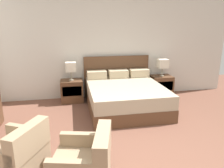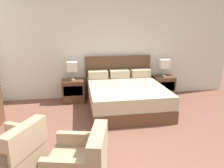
{
  "view_description": "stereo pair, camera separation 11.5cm",
  "coord_description": "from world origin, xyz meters",
  "px_view_note": "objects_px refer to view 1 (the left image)",
  "views": [
    {
      "loc": [
        -0.96,
        -2.4,
        1.96
      ],
      "look_at": [
        -0.15,
        1.82,
        0.75
      ],
      "focal_mm": 35.0,
      "sensor_mm": 36.0,
      "label": 1
    },
    {
      "loc": [
        -0.85,
        -2.42,
        1.96
      ],
      "look_at": [
        -0.15,
        1.82,
        0.75
      ],
      "focal_mm": 35.0,
      "sensor_mm": 36.0,
      "label": 2
    }
  ],
  "objects_px": {
    "bed": "(125,95)",
    "armchair_companion": "(84,167)",
    "nightstand_right": "(161,86)",
    "nightstand_left": "(72,91)",
    "table_lamp_left": "(71,67)",
    "table_lamp_right": "(163,64)",
    "armchair_by_window": "(16,158)"
  },
  "relations": [
    {
      "from": "table_lamp_left",
      "to": "nightstand_left",
      "type": "bearing_deg",
      "value": -90.0
    },
    {
      "from": "nightstand_left",
      "to": "table_lamp_left",
      "type": "xyz_separation_m",
      "value": [
        0.0,
        0.0,
        0.62
      ]
    },
    {
      "from": "armchair_by_window",
      "to": "armchair_companion",
      "type": "distance_m",
      "value": 0.92
    },
    {
      "from": "bed",
      "to": "table_lamp_right",
      "type": "xyz_separation_m",
      "value": [
        1.21,
        0.69,
        0.59
      ]
    },
    {
      "from": "table_lamp_left",
      "to": "armchair_by_window",
      "type": "xyz_separation_m",
      "value": [
        -0.75,
        -2.79,
        -0.62
      ]
    },
    {
      "from": "nightstand_left",
      "to": "nightstand_right",
      "type": "xyz_separation_m",
      "value": [
        2.43,
        0.0,
        0.0
      ]
    },
    {
      "from": "nightstand_left",
      "to": "table_lamp_right",
      "type": "bearing_deg",
      "value": 0.03
    },
    {
      "from": "bed",
      "to": "armchair_companion",
      "type": "bearing_deg",
      "value": -114.41
    },
    {
      "from": "nightstand_left",
      "to": "table_lamp_right",
      "type": "height_order",
      "value": "table_lamp_right"
    },
    {
      "from": "nightstand_right",
      "to": "nightstand_left",
      "type": "bearing_deg",
      "value": 180.0
    },
    {
      "from": "table_lamp_right",
      "to": "armchair_by_window",
      "type": "distance_m",
      "value": 4.27
    },
    {
      "from": "nightstand_right",
      "to": "table_lamp_right",
      "type": "height_order",
      "value": "table_lamp_right"
    },
    {
      "from": "nightstand_right",
      "to": "table_lamp_right",
      "type": "bearing_deg",
      "value": 90.0
    },
    {
      "from": "nightstand_left",
      "to": "armchair_companion",
      "type": "relative_size",
      "value": 0.67
    },
    {
      "from": "table_lamp_left",
      "to": "armchair_companion",
      "type": "distance_m",
      "value": 3.21
    },
    {
      "from": "armchair_companion",
      "to": "table_lamp_right",
      "type": "bearing_deg",
      "value": 53.5
    },
    {
      "from": "bed",
      "to": "nightstand_right",
      "type": "relative_size",
      "value": 3.53
    },
    {
      "from": "nightstand_left",
      "to": "table_lamp_left",
      "type": "bearing_deg",
      "value": 90.0
    },
    {
      "from": "nightstand_left",
      "to": "table_lamp_right",
      "type": "xyz_separation_m",
      "value": [
        2.43,
        0.0,
        0.62
      ]
    },
    {
      "from": "nightstand_left",
      "to": "bed",
      "type": "bearing_deg",
      "value": -29.51
    },
    {
      "from": "bed",
      "to": "nightstand_left",
      "type": "relative_size",
      "value": 3.53
    },
    {
      "from": "nightstand_left",
      "to": "table_lamp_right",
      "type": "distance_m",
      "value": 2.5
    },
    {
      "from": "table_lamp_left",
      "to": "armchair_companion",
      "type": "xyz_separation_m",
      "value": [
        0.1,
        -3.15,
        -0.62
      ]
    },
    {
      "from": "nightstand_right",
      "to": "bed",
      "type": "bearing_deg",
      "value": -150.49
    },
    {
      "from": "nightstand_left",
      "to": "armchair_companion",
      "type": "xyz_separation_m",
      "value": [
        0.1,
        -3.15,
        0.0
      ]
    },
    {
      "from": "bed",
      "to": "table_lamp_left",
      "type": "height_order",
      "value": "bed"
    },
    {
      "from": "nightstand_left",
      "to": "table_lamp_left",
      "type": "relative_size",
      "value": 1.21
    },
    {
      "from": "table_lamp_right",
      "to": "armchair_by_window",
      "type": "bearing_deg",
      "value": -138.75
    },
    {
      "from": "bed",
      "to": "armchair_by_window",
      "type": "relative_size",
      "value": 2.13
    },
    {
      "from": "table_lamp_left",
      "to": "table_lamp_right",
      "type": "distance_m",
      "value": 2.43
    },
    {
      "from": "table_lamp_left",
      "to": "nightstand_right",
      "type": "bearing_deg",
      "value": -0.03
    },
    {
      "from": "table_lamp_left",
      "to": "armchair_by_window",
      "type": "bearing_deg",
      "value": -105.11
    }
  ]
}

